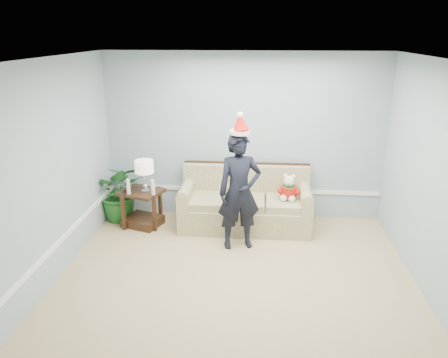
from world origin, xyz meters
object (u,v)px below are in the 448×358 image
Objects in this scene: table_lamp at (144,168)px; man at (239,192)px; side_table at (142,212)px; teddy_bear at (289,190)px; sofa at (245,205)px; houseplant at (120,191)px.

man is (1.50, -0.54, -0.14)m from table_lamp.
side_table is 1.79m from man.
side_table is 2.35m from teddy_bear.
man is (1.58, -0.58, 0.61)m from side_table.
side_table is at bearing -169.74° from teddy_bear.
man is (-0.06, -0.73, 0.50)m from sofa.
teddy_bear is at bearing -3.30° from houseplant.
man reaches higher than houseplant.
sofa is 0.75m from teddy_bear.
sofa is 4.00× the size of table_lamp.
side_table is at bearing 144.43° from man.
side_table is (-1.64, -0.14, -0.11)m from sofa.
table_lamp is at bearing -168.57° from teddy_bear.
teddy_bear is at bearing -7.39° from sofa.
houseplant is 2.37× the size of teddy_bear.
sofa is at bearing 6.87° from table_lamp.
man is at bearing -21.77° from houseplant.
table_lamp is 0.75m from houseplant.
teddy_bear is (0.67, -0.09, 0.31)m from sofa.
sofa is at bearing 69.96° from man.
table_lamp is 1.24× the size of teddy_bear.
table_lamp is 0.30× the size of man.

